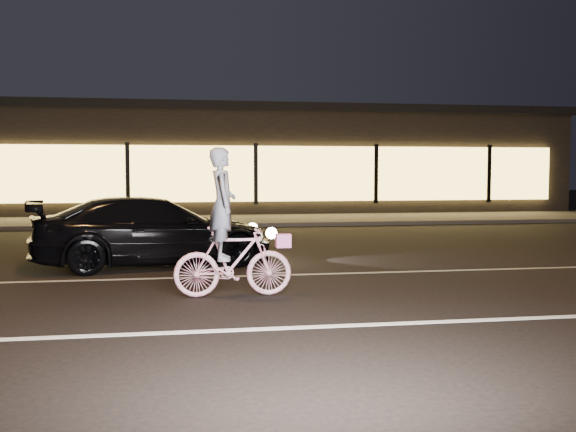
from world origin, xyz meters
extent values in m
plane|color=black|center=(0.00, 0.00, 0.00)|extent=(90.00, 90.00, 0.00)
cube|color=silver|center=(0.00, -1.50, 0.00)|extent=(60.00, 0.12, 0.01)
cube|color=gray|center=(0.00, 2.00, 0.00)|extent=(60.00, 0.10, 0.01)
cube|color=#383533|center=(0.00, 13.00, 0.06)|extent=(30.00, 4.00, 0.12)
cube|color=black|center=(0.00, 19.00, 2.00)|extent=(25.00, 8.00, 4.00)
cube|color=black|center=(0.00, 19.00, 4.05)|extent=(25.40, 8.40, 0.30)
cube|color=#FFCA59|center=(0.00, 14.90, 1.60)|extent=(23.00, 0.15, 2.00)
cube|color=black|center=(-4.50, 14.82, 1.60)|extent=(0.15, 0.08, 2.20)
cube|color=black|center=(0.00, 14.82, 1.60)|extent=(0.15, 0.08, 2.20)
cube|color=black|center=(4.50, 14.82, 1.60)|extent=(0.15, 0.08, 2.20)
cube|color=black|center=(9.00, 14.82, 1.60)|extent=(0.15, 0.08, 2.20)
imported|color=#E33B6A|center=(-1.97, 0.35, 0.48)|extent=(1.59, 0.45, 0.96)
imported|color=silver|center=(-2.11, 0.35, 1.25)|extent=(0.36, 0.55, 1.50)
cube|color=#D94BA4|center=(-1.29, 0.35, 0.75)|extent=(0.20, 0.16, 0.18)
imported|color=black|center=(-3.14, 3.44, 0.62)|extent=(4.51, 2.54, 1.23)
sphere|color=#FFF2BF|center=(-1.27, 4.40, 0.57)|extent=(0.21, 0.21, 0.21)
sphere|color=#FFF2BF|center=(-1.04, 3.29, 0.57)|extent=(0.21, 0.21, 0.21)
camera|label=1|loc=(-2.64, -8.21, 1.69)|focal=40.00mm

